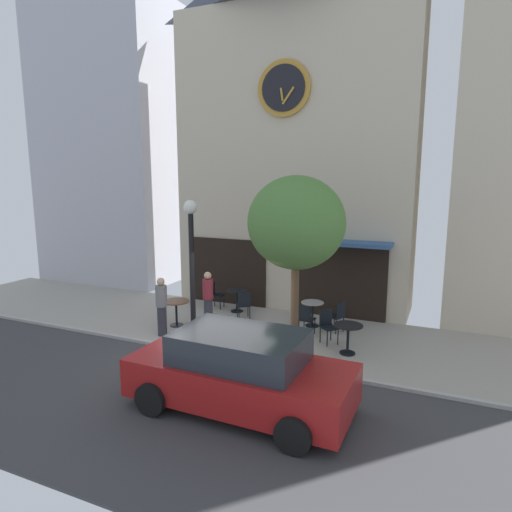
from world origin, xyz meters
TOP-DOWN VIEW (x-y plane):
  - ground_plane at (0.00, -0.33)m, footprint 24.32×9.55m
  - clock_building at (-0.20, 5.49)m, footprint 8.01×3.34m
  - neighbor_building_left at (-8.65, 6.53)m, footprint 5.81×4.18m
  - street_lamp at (-1.36, 0.64)m, footprint 0.36×0.36m
  - street_tree at (1.42, 0.88)m, footprint 2.37×2.14m
  - cafe_table_rightmost at (-2.55, 1.59)m, footprint 0.79×0.79m
  - cafe_table_center_left at (-1.50, 3.60)m, footprint 0.71×0.71m
  - cafe_table_leftmost at (1.21, 3.19)m, footprint 0.68×0.68m
  - cafe_table_near_curb at (2.64, 1.51)m, footprint 0.74×0.74m
  - cafe_chair_right_end at (-0.93, 2.94)m, footprint 0.56×0.56m
  - cafe_chair_corner at (1.97, 2.05)m, footprint 0.56×0.56m
  - cafe_chair_curbside at (2.03, 2.97)m, footprint 0.53×0.53m
  - cafe_chair_left_end at (-2.38, 3.69)m, footprint 0.44×0.44m
  - cafe_chair_near_lamp at (1.26, 2.36)m, footprint 0.45×0.45m
  - pedestrian_maroon at (-1.64, 1.94)m, footprint 0.45×0.45m
  - pedestrian_grey at (-2.45, 0.74)m, footprint 0.45×0.45m
  - parked_car_red at (1.32, -2.03)m, footprint 4.34×2.09m

SIDE VIEW (x-z plane):
  - ground_plane at x=0.00m, z-range -0.09..0.04m
  - cafe_table_leftmost at x=1.21m, z-range 0.14..0.89m
  - cafe_table_center_left at x=-1.50m, z-range 0.15..0.90m
  - cafe_chair_right_end at x=-0.93m, z-range 0.08..0.98m
  - cafe_chair_corner at x=1.97m, z-range 0.08..0.98m
  - cafe_chair_curbside at x=2.03m, z-range 0.08..0.98m
  - cafe_chair_left_end at x=-2.38m, z-range 0.08..0.98m
  - cafe_chair_near_lamp at x=1.26m, z-range 0.08..0.98m
  - cafe_table_near_curb at x=2.64m, z-range 0.17..0.93m
  - cafe_table_rightmost at x=-2.55m, z-range 0.19..0.96m
  - parked_car_red at x=1.32m, z-range -0.01..1.54m
  - pedestrian_maroon at x=-1.64m, z-range 0.03..1.70m
  - pedestrian_grey at x=-2.45m, z-range 0.03..1.70m
  - street_lamp at x=-1.36m, z-range 0.03..3.87m
  - street_tree at x=1.42m, z-range 1.09..5.57m
  - neighbor_building_left at x=-8.65m, z-range 0.00..11.33m
  - clock_building at x=-0.20m, z-range 0.22..12.73m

